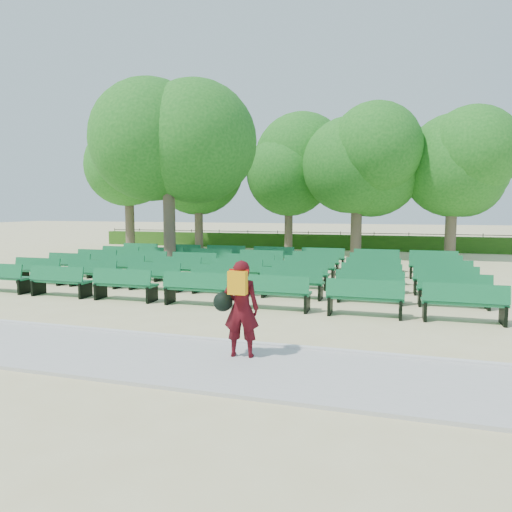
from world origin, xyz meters
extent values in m
plane|color=#CFC289|center=(0.00, 0.00, 0.00)|extent=(120.00, 120.00, 0.00)
cube|color=#B2B2AD|center=(0.00, -7.40, 0.03)|extent=(30.00, 2.20, 0.06)
cube|color=silver|center=(0.00, -6.25, 0.05)|extent=(30.00, 0.12, 0.10)
cube|color=#2B5716|center=(0.00, 14.00, 0.45)|extent=(26.00, 0.70, 0.90)
cube|color=#116636|center=(1.16, 0.87, 0.44)|extent=(1.80, 0.61, 0.06)
cube|color=#116636|center=(1.16, 0.66, 0.69)|extent=(1.77, 0.26, 0.41)
cylinder|color=brown|center=(-2.80, 3.01, 1.75)|extent=(0.49, 0.49, 3.50)
ellipsoid|color=#24701E|center=(-2.80, 3.01, 4.88)|extent=(5.01, 5.01, 4.51)
imported|color=#43090F|center=(3.61, -6.97, 0.87)|extent=(0.65, 0.48, 1.62)
cube|color=orange|center=(3.61, -7.15, 1.34)|extent=(0.30, 0.15, 0.38)
sphere|color=black|center=(3.31, -7.02, 0.98)|extent=(0.32, 0.32, 0.32)
camera|label=1|loc=(5.95, -14.01, 2.53)|focal=32.00mm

